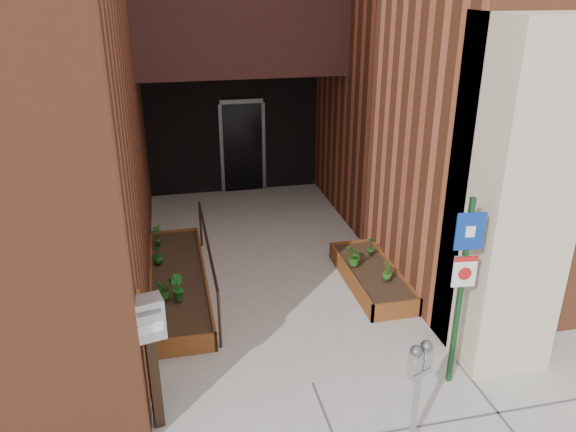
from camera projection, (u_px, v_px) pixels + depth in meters
ground at (312, 383)px, 7.11m from camera, size 80.00×80.00×0.00m
planter_left at (179, 283)px, 9.17m from camera, size 0.90×3.60×0.30m
planter_right at (371, 277)px, 9.36m from camera, size 0.80×2.20×0.30m
handrail at (207, 248)px, 8.99m from camera, size 0.04×3.34×0.90m
parking_meter at (420, 367)px, 5.83m from camera, size 0.30×0.20×1.29m
sign_post at (463, 275)px, 6.55m from camera, size 0.34×0.09×2.50m
payment_dropbox at (150, 337)px, 5.98m from camera, size 0.38×0.32×1.67m
shrub_left_a at (164, 288)px, 8.38m from camera, size 0.42×0.42×0.33m
shrub_left_b at (177, 288)px, 8.33m from camera, size 0.30×0.30×0.39m
shrub_left_c at (158, 254)px, 9.41m from camera, size 0.23×0.23×0.32m
shrub_left_d at (157, 235)px, 10.04m from camera, size 0.28×0.28×0.37m
shrub_right_a at (387, 271)px, 8.90m from camera, size 0.22×0.22×0.29m
shrub_right_b at (371, 246)px, 9.69m from camera, size 0.25×0.25×0.34m
shrub_right_c at (355, 256)px, 9.33m from camera, size 0.41×0.41×0.33m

